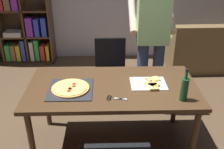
{
  "coord_description": "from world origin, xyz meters",
  "views": [
    {
      "loc": [
        -0.07,
        -2.31,
        2.05
      ],
      "look_at": [
        0.0,
        0.15,
        0.8
      ],
      "focal_mm": 41.84,
      "sensor_mm": 36.0,
      "label": 1
    }
  ],
  "objects_px": {
    "dining_table": "(112,92)",
    "wine_bottle": "(184,89)",
    "chair_far_side": "(110,67)",
    "person_serving_pizza": "(152,39)",
    "pepperoni_pizza_on_tray": "(71,88)",
    "kitchen_scissors": "(113,98)",
    "couch": "(215,51)",
    "bookshelf": "(12,11)"
  },
  "relations": [
    {
      "from": "person_serving_pizza",
      "to": "pepperoni_pizza_on_tray",
      "type": "bearing_deg",
      "value": -139.44
    },
    {
      "from": "kitchen_scissors",
      "to": "pepperoni_pizza_on_tray",
      "type": "bearing_deg",
      "value": 157.2
    },
    {
      "from": "chair_far_side",
      "to": "bookshelf",
      "type": "height_order",
      "value": "bookshelf"
    },
    {
      "from": "bookshelf",
      "to": "wine_bottle",
      "type": "distance_m",
      "value": 3.56
    },
    {
      "from": "chair_far_side",
      "to": "couch",
      "type": "xyz_separation_m",
      "value": [
        1.9,
        1.05,
        -0.21
      ]
    },
    {
      "from": "dining_table",
      "to": "couch",
      "type": "bearing_deg",
      "value": 46.26
    },
    {
      "from": "couch",
      "to": "dining_table",
      "type": "bearing_deg",
      "value": -133.74
    },
    {
      "from": "person_serving_pizza",
      "to": "dining_table",
      "type": "bearing_deg",
      "value": -125.25
    },
    {
      "from": "kitchen_scissors",
      "to": "dining_table",
      "type": "bearing_deg",
      "value": 90.03
    },
    {
      "from": "dining_table",
      "to": "wine_bottle",
      "type": "bearing_deg",
      "value": -24.08
    },
    {
      "from": "wine_bottle",
      "to": "dining_table",
      "type": "bearing_deg",
      "value": 155.92
    },
    {
      "from": "kitchen_scissors",
      "to": "wine_bottle",
      "type": "bearing_deg",
      "value": -3.46
    },
    {
      "from": "dining_table",
      "to": "wine_bottle",
      "type": "xyz_separation_m",
      "value": [
        0.64,
        -0.29,
        0.19
      ]
    },
    {
      "from": "person_serving_pizza",
      "to": "wine_bottle",
      "type": "distance_m",
      "value": 1.02
    },
    {
      "from": "pepperoni_pizza_on_tray",
      "to": "kitchen_scissors",
      "type": "height_order",
      "value": "pepperoni_pizza_on_tray"
    },
    {
      "from": "pepperoni_pizza_on_tray",
      "to": "wine_bottle",
      "type": "distance_m",
      "value": 1.08
    },
    {
      "from": "dining_table",
      "to": "kitchen_scissors",
      "type": "xyz_separation_m",
      "value": [
        0.0,
        -0.25,
        0.08
      ]
    },
    {
      "from": "bookshelf",
      "to": "pepperoni_pizza_on_tray",
      "type": "height_order",
      "value": "bookshelf"
    },
    {
      "from": "dining_table",
      "to": "person_serving_pizza",
      "type": "distance_m",
      "value": 0.93
    },
    {
      "from": "bookshelf",
      "to": "person_serving_pizza",
      "type": "height_order",
      "value": "bookshelf"
    },
    {
      "from": "couch",
      "to": "wine_bottle",
      "type": "relative_size",
      "value": 5.42
    },
    {
      "from": "couch",
      "to": "kitchen_scissors",
      "type": "height_order",
      "value": "couch"
    },
    {
      "from": "chair_far_side",
      "to": "bookshelf",
      "type": "xyz_separation_m",
      "value": [
        -1.71,
        1.44,
        0.44
      ]
    },
    {
      "from": "person_serving_pizza",
      "to": "pepperoni_pizza_on_tray",
      "type": "relative_size",
      "value": 4.04
    },
    {
      "from": "person_serving_pizza",
      "to": "wine_bottle",
      "type": "xyz_separation_m",
      "value": [
        0.14,
        -1.0,
        -0.13
      ]
    },
    {
      "from": "kitchen_scissors",
      "to": "person_serving_pizza",
      "type": "bearing_deg",
      "value": 62.34
    },
    {
      "from": "chair_far_side",
      "to": "bookshelf",
      "type": "bearing_deg",
      "value": 139.91
    },
    {
      "from": "kitchen_scissors",
      "to": "couch",
      "type": "bearing_deg",
      "value": 49.62
    },
    {
      "from": "bookshelf",
      "to": "kitchen_scissors",
      "type": "distance_m",
      "value": 3.14
    },
    {
      "from": "chair_far_side",
      "to": "person_serving_pizza",
      "type": "xyz_separation_m",
      "value": [
        0.5,
        -0.22,
        0.49
      ]
    },
    {
      "from": "dining_table",
      "to": "pepperoni_pizza_on_tray",
      "type": "bearing_deg",
      "value": -169.94
    },
    {
      "from": "couch",
      "to": "wine_bottle",
      "type": "height_order",
      "value": "wine_bottle"
    },
    {
      "from": "bookshelf",
      "to": "kitchen_scissors",
      "type": "height_order",
      "value": "bookshelf"
    },
    {
      "from": "bookshelf",
      "to": "wine_bottle",
      "type": "height_order",
      "value": "bookshelf"
    },
    {
      "from": "couch",
      "to": "wine_bottle",
      "type": "bearing_deg",
      "value": -118.97
    },
    {
      "from": "pepperoni_pizza_on_tray",
      "to": "wine_bottle",
      "type": "xyz_separation_m",
      "value": [
        1.06,
        -0.21,
        0.1
      ]
    },
    {
      "from": "dining_table",
      "to": "bookshelf",
      "type": "distance_m",
      "value": 2.94
    },
    {
      "from": "couch",
      "to": "pepperoni_pizza_on_tray",
      "type": "bearing_deg",
      "value": -138.34
    },
    {
      "from": "pepperoni_pizza_on_tray",
      "to": "chair_far_side",
      "type": "bearing_deg",
      "value": 67.59
    },
    {
      "from": "chair_far_side",
      "to": "kitchen_scissors",
      "type": "bearing_deg",
      "value": -89.99
    },
    {
      "from": "couch",
      "to": "person_serving_pizza",
      "type": "height_order",
      "value": "person_serving_pizza"
    },
    {
      "from": "dining_table",
      "to": "chair_far_side",
      "type": "distance_m",
      "value": 0.95
    }
  ]
}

